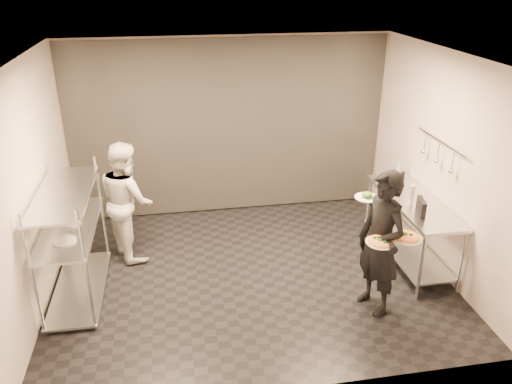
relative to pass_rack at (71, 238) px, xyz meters
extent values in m
cube|color=black|center=(2.15, 0.00, -0.77)|extent=(5.00, 4.00, 0.00)
cube|color=silver|center=(2.15, 0.00, 2.03)|extent=(5.00, 4.00, 0.00)
cube|color=beige|center=(2.15, 2.00, 0.63)|extent=(5.00, 0.00, 2.80)
cube|color=beige|center=(2.15, -2.00, 0.63)|extent=(5.00, 0.00, 2.80)
cube|color=beige|center=(-0.35, 0.00, 0.63)|extent=(0.00, 4.00, 2.80)
cube|color=beige|center=(4.65, 0.00, 0.63)|extent=(0.00, 4.00, 2.80)
cube|color=white|center=(2.15, 1.97, 0.63)|extent=(4.90, 0.04, 2.74)
cylinder|color=silver|center=(-0.27, -0.77, -0.02)|extent=(0.04, 0.04, 1.50)
cylinder|color=silver|center=(-0.27, 0.77, -0.02)|extent=(0.04, 0.04, 1.50)
cylinder|color=silver|center=(0.27, -0.77, -0.02)|extent=(0.04, 0.04, 1.50)
cylinder|color=silver|center=(0.27, 0.77, -0.02)|extent=(0.04, 0.04, 1.50)
cube|color=#B5BBBF|center=(0.00, 0.00, -0.72)|extent=(0.60, 1.60, 0.03)
cube|color=#B5BBBF|center=(0.00, 0.00, 0.13)|extent=(0.60, 1.60, 0.03)
cube|color=#B5BBBF|center=(0.00, 0.00, 0.58)|extent=(0.60, 1.60, 0.03)
cylinder|color=silver|center=(0.00, -0.35, 0.16)|extent=(0.26, 0.26, 0.01)
cylinder|color=silver|center=(0.00, 0.10, 0.16)|extent=(0.26, 0.26, 0.01)
cylinder|color=silver|center=(4.07, -0.86, -0.32)|extent=(0.04, 0.04, 0.90)
cylinder|color=silver|center=(4.07, 0.86, -0.32)|extent=(0.04, 0.04, 0.90)
cylinder|color=silver|center=(4.59, -0.86, -0.32)|extent=(0.04, 0.04, 0.90)
cylinder|color=silver|center=(4.59, 0.86, -0.32)|extent=(0.04, 0.04, 0.90)
cube|color=#B5BBBF|center=(4.33, 0.00, -0.59)|extent=(0.57, 1.71, 0.03)
cube|color=#B5BBBF|center=(4.33, 0.00, 0.13)|extent=(0.60, 1.80, 0.04)
cylinder|color=silver|center=(4.59, 0.00, 0.93)|extent=(0.02, 1.20, 0.02)
cylinder|color=silver|center=(4.57, -0.35, 0.80)|extent=(0.01, 0.01, 0.22)
sphere|color=silver|center=(4.57, -0.35, 0.67)|extent=(0.07, 0.07, 0.07)
cylinder|color=silver|center=(4.57, 0.00, 0.80)|extent=(0.01, 0.01, 0.22)
sphere|color=silver|center=(4.57, 0.00, 0.67)|extent=(0.07, 0.07, 0.07)
cylinder|color=silver|center=(4.57, 0.35, 0.80)|extent=(0.01, 0.01, 0.22)
sphere|color=silver|center=(4.57, 0.35, 0.67)|extent=(0.07, 0.07, 0.07)
imported|color=black|center=(3.49, -0.92, 0.10)|extent=(0.59, 0.73, 1.74)
imported|color=silver|center=(0.60, 0.84, 0.05)|extent=(0.89, 0.98, 1.64)
cylinder|color=silver|center=(3.39, -1.11, 0.24)|extent=(0.32, 0.32, 0.01)
cylinder|color=gold|center=(3.39, -1.11, 0.25)|extent=(0.28, 0.28, 0.02)
cylinder|color=#D1441B|center=(3.39, -1.11, 0.26)|extent=(0.25, 0.25, 0.01)
sphere|color=#155C15|center=(3.39, -1.11, 0.27)|extent=(0.04, 0.04, 0.04)
cylinder|color=silver|center=(3.70, -1.10, 0.26)|extent=(0.33, 0.33, 0.01)
cylinder|color=gold|center=(3.70, -1.10, 0.27)|extent=(0.29, 0.29, 0.02)
cylinder|color=#D1441B|center=(3.70, -1.10, 0.28)|extent=(0.25, 0.25, 0.01)
sphere|color=#155C15|center=(3.70, -1.10, 0.29)|extent=(0.04, 0.04, 0.04)
cylinder|color=silver|center=(3.39, -0.65, 0.56)|extent=(0.28, 0.28, 0.01)
ellipsoid|color=#215A16|center=(3.39, -0.65, 0.59)|extent=(0.13, 0.13, 0.07)
cube|color=black|center=(4.21, -0.41, 0.25)|extent=(0.12, 0.28, 0.20)
cylinder|color=gray|center=(4.22, -0.11, 0.28)|extent=(0.07, 0.07, 0.26)
cylinder|color=gray|center=(4.47, 0.80, 0.26)|extent=(0.06, 0.06, 0.21)
cylinder|color=black|center=(4.38, 0.48, 0.25)|extent=(0.06, 0.06, 0.19)
camera|label=1|loc=(1.28, -5.46, 2.96)|focal=35.00mm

